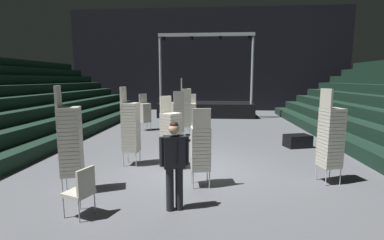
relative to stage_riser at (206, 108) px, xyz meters
The scene contains 15 objects.
ground_plane 11.29m from the stage_riser, 90.00° to the right, with size 22.00×30.00×0.10m, color #515459.
arena_end_wall 5.06m from the stage_riser, 90.00° to the left, with size 22.00×0.30×8.00m, color black.
stage_riser is the anchor object (origin of this frame).
man_with_tie 13.77m from the stage_riser, 91.02° to the right, with size 0.57×0.33×1.75m.
chair_stack_front_left 5.43m from the stage_riser, 95.98° to the right, with size 0.44×0.44×1.79m.
chair_stack_front_right 11.20m from the stage_riser, 99.86° to the right, with size 0.46×0.46×2.31m.
chair_stack_mid_left 6.69m from the stage_riser, 96.27° to the right, with size 0.49×0.49×2.56m.
chair_stack_mid_right 11.24m from the stage_riser, 93.62° to the right, with size 0.61×0.61×2.05m.
chair_stack_mid_centre 6.22m from the stage_riser, 117.37° to the right, with size 0.62×0.62×1.79m.
chair_stack_rear_left 12.51m from the stage_riser, 89.09° to the right, with size 0.51×0.51×1.88m.
chair_stack_rear_right 12.51m from the stage_riser, 74.64° to the right, with size 0.54×0.54×2.31m.
chair_stack_rear_centre 7.94m from the stage_riser, 96.74° to the right, with size 0.56×0.56×2.05m.
chair_stack_aisle_left 13.37m from the stage_riser, 101.39° to the right, with size 0.55×0.55×2.39m.
equipment_road_case 9.21m from the stage_riser, 66.69° to the right, with size 0.90×0.60×0.46m, color black.
loose_chair_near_man 14.28m from the stage_riser, 97.70° to the right, with size 0.56×0.56×0.95m.
Camera 1 is at (0.48, -7.52, 2.53)m, focal length 25.86 mm.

